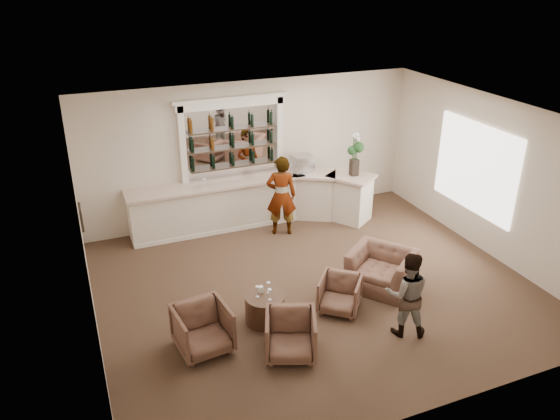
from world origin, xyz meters
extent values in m
plane|color=#503928|center=(0.00, 0.00, 0.00)|extent=(8.00, 8.00, 0.00)
cube|color=beige|center=(0.00, 3.50, 1.65)|extent=(8.00, 0.04, 3.30)
cube|color=beige|center=(-4.00, 0.00, 1.65)|extent=(0.04, 7.00, 3.30)
cube|color=beige|center=(4.00, 0.00, 1.65)|extent=(0.04, 7.00, 3.30)
cube|color=white|center=(0.00, 0.00, 3.30)|extent=(8.00, 7.00, 0.04)
cube|color=white|center=(3.97, 0.50, 1.70)|extent=(0.05, 2.40, 1.90)
cube|color=black|center=(-3.97, 1.20, 1.65)|extent=(0.04, 0.46, 0.38)
cube|color=beige|center=(-3.94, 1.20, 1.65)|extent=(0.01, 0.38, 0.30)
cube|color=white|center=(-1.00, 3.15, 0.54)|extent=(4.00, 0.70, 1.08)
cube|color=#C8B09C|center=(-1.00, 3.13, 1.11)|extent=(4.10, 0.82, 0.06)
cube|color=white|center=(1.35, 2.92, 0.54)|extent=(1.12, 1.04, 1.08)
cube|color=#C8B09C|center=(1.35, 2.90, 1.11)|extent=(1.27, 1.19, 0.06)
cube|color=white|center=(2.05, 2.40, 0.54)|extent=(1.08, 1.14, 1.08)
cube|color=#C8B09C|center=(2.05, 2.38, 1.11)|extent=(1.24, 1.29, 0.06)
cube|color=silver|center=(-1.00, 2.82, 0.05)|extent=(4.00, 0.06, 0.10)
cube|color=white|center=(-0.50, 3.48, 1.95)|extent=(2.15, 0.02, 1.65)
cube|color=silver|center=(-1.65, 3.42, 1.45)|extent=(0.14, 0.16, 2.90)
cube|color=silver|center=(0.65, 3.42, 1.45)|extent=(0.14, 0.16, 2.90)
cube|color=silver|center=(-0.50, 3.42, 2.84)|extent=(2.52, 0.16, 0.18)
cube|color=silver|center=(-0.50, 3.42, 2.96)|extent=(2.64, 0.20, 0.08)
cube|color=#332619|center=(-0.50, 3.37, 1.38)|extent=(2.05, 0.20, 0.03)
cube|color=#332619|center=(-0.50, 3.37, 1.82)|extent=(2.05, 0.20, 0.03)
cube|color=#332619|center=(-0.50, 3.37, 2.26)|extent=(2.05, 0.20, 0.03)
cylinder|color=#4F3722|center=(-1.28, -0.69, 0.25)|extent=(0.68, 0.68, 0.50)
imported|color=gray|center=(0.26, 2.34, 0.93)|extent=(0.79, 0.64, 1.85)
imported|color=gray|center=(0.77, -1.86, 0.75)|extent=(0.90, 0.83, 1.50)
imported|color=brown|center=(-2.46, -1.02, 0.39)|extent=(0.92, 0.94, 0.77)
imported|color=brown|center=(-1.22, -1.67, 0.37)|extent=(1.03, 1.04, 0.73)
imported|color=brown|center=(0.08, -0.87, 0.33)|extent=(0.99, 1.00, 0.65)
imported|color=brown|center=(1.15, -0.49, 0.37)|extent=(1.50, 1.53, 0.75)
cube|color=#B1B1B6|center=(1.08, 3.03, 1.35)|extent=(0.50, 0.43, 0.41)
cube|color=black|center=(2.11, 2.37, 1.33)|extent=(0.17, 0.17, 0.39)
cube|color=white|center=(-1.30, -0.55, 0.56)|extent=(0.08, 0.08, 0.12)
camera|label=1|loc=(-3.98, -8.05, 5.71)|focal=35.00mm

